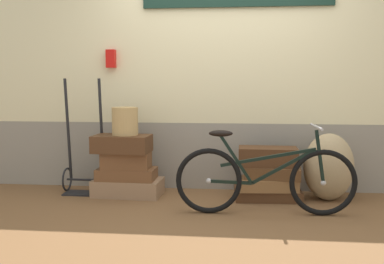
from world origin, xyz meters
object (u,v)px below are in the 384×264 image
at_px(suitcase_1, 127,174).
at_px(suitcase_2, 126,160).
at_px(burlap_sack, 329,167).
at_px(suitcase_5, 267,184).
at_px(suitcase_0, 128,187).
at_px(suitcase_4, 267,194).
at_px(suitcase_6, 272,172).
at_px(wicker_basket, 125,121).
at_px(suitcase_7, 268,157).
at_px(luggage_trolley, 85,166).
at_px(suitcase_3, 122,144).
at_px(bicycle, 265,179).

height_order(suitcase_1, suitcase_2, suitcase_2).
bearing_deg(burlap_sack, suitcase_5, -172.74).
relative_size(suitcase_0, suitcase_4, 1.06).
distance_m(suitcase_6, wicker_basket, 1.62).
xyz_separation_m(suitcase_4, suitcase_7, (-0.00, -0.00, 0.39)).
bearing_deg(suitcase_2, suitcase_4, 1.99).
relative_size(suitcase_2, suitcase_6, 0.88).
bearing_deg(wicker_basket, suitcase_7, 0.72).
relative_size(suitcase_6, wicker_basket, 1.94).
relative_size(suitcase_5, luggage_trolley, 0.48).
height_order(suitcase_5, suitcase_7, suitcase_7).
bearing_deg(suitcase_6, burlap_sack, 13.11).
xyz_separation_m(suitcase_0, burlap_sack, (2.10, 0.04, 0.26)).
xyz_separation_m(suitcase_6, burlap_sack, (0.57, 0.07, 0.05)).
xyz_separation_m(suitcase_3, suitcase_7, (1.52, 0.04, -0.12)).
relative_size(suitcase_3, suitcase_7, 0.99).
bearing_deg(suitcase_3, suitcase_6, 3.70).
xyz_separation_m(suitcase_1, suitcase_7, (1.48, 0.01, 0.21)).
bearing_deg(wicker_basket, suitcase_1, 29.70).
bearing_deg(suitcase_7, suitcase_5, -90.25).
xyz_separation_m(suitcase_0, suitcase_3, (-0.05, -0.05, 0.48)).
height_order(suitcase_0, suitcase_2, suitcase_2).
bearing_deg(suitcase_7, suitcase_1, -178.68).
height_order(suitcase_2, burlap_sack, burlap_sack).
relative_size(suitcase_2, suitcase_7, 0.84).
xyz_separation_m(wicker_basket, bicycle, (1.43, -0.52, -0.47)).
relative_size(suitcase_4, suitcase_5, 1.14).
xyz_separation_m(suitcase_1, burlap_sack, (2.11, 0.06, 0.11)).
relative_size(luggage_trolley, bicycle, 0.76).
bearing_deg(suitcase_7, burlap_sack, 4.64).
relative_size(suitcase_5, bicycle, 0.36).
height_order(suitcase_4, bicycle, bicycle).
relative_size(suitcase_5, suitcase_7, 1.00).
relative_size(suitcase_1, suitcase_3, 1.04).
bearing_deg(bicycle, suitcase_5, 83.10).
bearing_deg(suitcase_0, suitcase_7, 3.43).
xyz_separation_m(luggage_trolley, burlap_sack, (2.60, -0.05, 0.05)).
relative_size(suitcase_0, suitcase_5, 1.21).
xyz_separation_m(suitcase_0, suitcase_7, (1.48, -0.00, 0.36)).
height_order(suitcase_7, wicker_basket, wicker_basket).
bearing_deg(bicycle, suitcase_0, 159.15).
xyz_separation_m(suitcase_0, bicycle, (1.42, -0.54, 0.24)).
xyz_separation_m(suitcase_3, burlap_sack, (2.15, 0.09, -0.22)).
relative_size(suitcase_3, bicycle, 0.36).
height_order(suitcase_2, suitcase_6, suitcase_2).
bearing_deg(suitcase_0, suitcase_6, 2.25).
bearing_deg(suitcase_2, suitcase_5, 0.44).
bearing_deg(suitcase_5, burlap_sack, 2.09).
bearing_deg(suitcase_3, suitcase_4, 5.01).
xyz_separation_m(suitcase_0, wicker_basket, (-0.02, -0.02, 0.71)).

